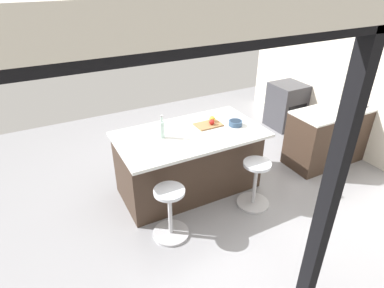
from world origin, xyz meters
TOP-DOWN VIEW (x-y plane):
  - ground_plane at (0.00, 0.00)m, footprint 6.86×6.86m
  - interior_partition_left at (-2.64, 0.00)m, footprint 0.15×5.14m
  - sink_cabinet at (-2.29, 0.11)m, footprint 1.95×0.60m
  - oven_range at (-2.29, -1.22)m, footprint 0.60×0.61m
  - kitchen_island at (0.36, -0.25)m, footprint 1.95×1.09m
  - stool_by_window at (-0.25, 0.48)m, footprint 0.44×0.44m
  - stool_middle at (0.98, 0.48)m, footprint 0.44×0.44m
  - cutting_board at (0.03, -0.29)m, footprint 0.36×0.24m
  - apple_yellow at (-0.05, -0.34)m, footprint 0.08×0.08m
  - apple_red at (0.00, -0.26)m, footprint 0.08×0.08m
  - water_bottle at (0.74, -0.25)m, footprint 0.06×0.06m
  - fruit_bowl at (-0.29, -0.12)m, footprint 0.19×0.19m

SIDE VIEW (x-z plane):
  - ground_plane at x=0.00m, z-range 0.00..0.00m
  - stool_by_window at x=-0.25m, z-range -0.02..0.65m
  - stool_middle at x=0.98m, z-range -0.02..0.65m
  - oven_range at x=-2.29m, z-range 0.00..0.88m
  - sink_cabinet at x=-2.29m, z-range -0.13..1.05m
  - kitchen_island at x=0.36m, z-range 0.01..0.93m
  - cutting_board at x=0.03m, z-range 0.93..0.95m
  - fruit_bowl at x=-0.29m, z-range 0.93..1.00m
  - apple_red at x=0.00m, z-range 0.95..1.02m
  - apple_yellow at x=-0.05m, z-range 0.95..1.03m
  - water_bottle at x=0.74m, z-range 0.89..1.21m
  - interior_partition_left at x=-2.64m, z-range 0.00..2.83m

